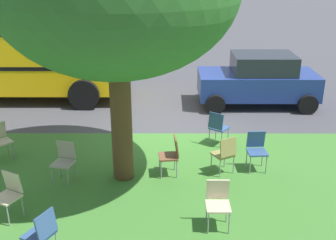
{
  "coord_description": "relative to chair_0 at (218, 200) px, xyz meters",
  "views": [
    {
      "loc": [
        0.01,
        10.5,
        4.48
      ],
      "look_at": [
        0.03,
        1.38,
        0.87
      ],
      "focal_mm": 44.3,
      "sensor_mm": 36.0,
      "label": 1
    }
  ],
  "objects": [
    {
      "name": "ground",
      "position": [
        0.84,
        -4.31,
        -0.52
      ],
      "size": [
        80.0,
        80.0,
        0.0
      ],
      "primitive_type": "plane",
      "color": "#424247"
    },
    {
      "name": "chair_7",
      "position": [
        -1.09,
        -2.14,
        0.0
      ],
      "size": [
        0.44,
        0.44,
        0.88
      ],
      "color": "#335184",
      "rests_on": "ground"
    },
    {
      "name": "chair_1",
      "position": [
        2.82,
        0.89,
        0.0
      ],
      "size": [
        0.56,
        0.56,
        0.88
      ],
      "color": "#335184",
      "rests_on": "ground"
    },
    {
      "name": "chair_3",
      "position": [
        -0.37,
        -3.41,
        0.0
      ],
      "size": [
        0.58,
        0.58,
        0.88
      ],
      "color": "#335184",
      "rests_on": "ground"
    },
    {
      "name": "chair_5",
      "position": [
        -0.36,
        -1.9,
        0.0
      ],
      "size": [
        0.56,
        0.57,
        0.88
      ],
      "color": "olive",
      "rests_on": "ground"
    },
    {
      "name": "chair_8",
      "position": [
        3.05,
        -1.59,
        0.0
      ],
      "size": [
        0.51,
        0.51,
        0.88
      ],
      "color": "#ADA393",
      "rests_on": "ground"
    },
    {
      "name": "chair_0",
      "position": [
        0.0,
        0.0,
        0.0
      ],
      "size": [
        0.42,
        0.42,
        0.88
      ],
      "color": "beige",
      "rests_on": "ground"
    },
    {
      "name": "grass_verge",
      "position": [
        0.84,
        -1.11,
        -0.52
      ],
      "size": [
        48.0,
        6.0,
        0.01
      ],
      "primitive_type": "cube",
      "color": "#3D752D",
      "rests_on": "ground"
    },
    {
      "name": "chair_2",
      "position": [
        4.81,
        -2.64,
        0.0
      ],
      "size": [
        0.59,
        0.59,
        0.88
      ],
      "color": "beige",
      "rests_on": "ground"
    },
    {
      "name": "chair_6",
      "position": [
        3.74,
        -0.26,
        0.0
      ],
      "size": [
        0.56,
        0.56,
        0.88
      ],
      "color": "beige",
      "rests_on": "ground"
    },
    {
      "name": "chair_9",
      "position": [
        0.8,
        -1.86,
        0.0
      ],
      "size": [
        0.46,
        0.46,
        0.88
      ],
      "color": "brown",
      "rests_on": "ground"
    },
    {
      "name": "parked_car",
      "position": [
        -1.99,
        -6.49,
        0.32
      ],
      "size": [
        3.7,
        1.92,
        1.65
      ],
      "color": "navy",
      "rests_on": "ground"
    }
  ]
}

